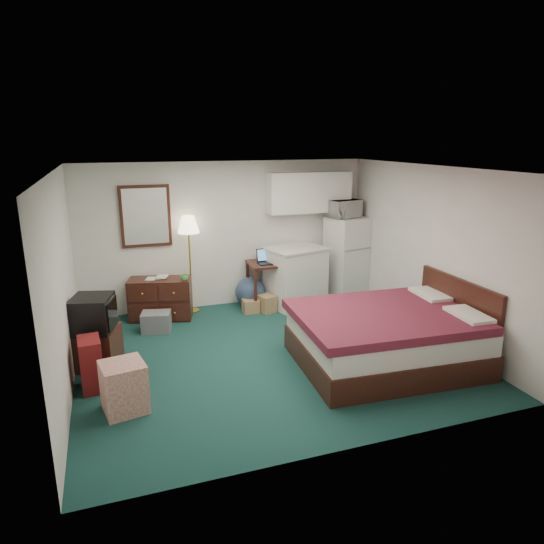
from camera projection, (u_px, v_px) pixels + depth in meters
name	position (u px, v px, depth m)	size (l,w,h in m)	color
floor	(269.00, 354.00, 6.67)	(5.00, 4.50, 0.01)	#0C2C28
ceiling	(268.00, 169.00, 6.00)	(5.00, 4.50, 0.01)	silver
walls	(269.00, 266.00, 6.33)	(5.01, 4.51, 2.50)	silver
mirror	(145.00, 216.00, 7.82)	(0.80, 0.06, 1.00)	white
upper_cabinets	(309.00, 192.00, 8.49)	(1.50, 0.35, 0.70)	white
headboard	(457.00, 314.00, 6.60)	(0.06, 1.56, 1.00)	black
dresser	(161.00, 299.00, 7.90)	(0.99, 0.45, 0.67)	black
floor_lamp	(190.00, 265.00, 8.09)	(0.36, 0.36, 1.65)	gold
desk	(267.00, 285.00, 8.45)	(0.63, 0.63, 0.80)	black
exercise_ball	(250.00, 292.00, 8.48)	(0.53, 0.53, 0.53)	navy
kitchen_counter	(295.00, 277.00, 8.50)	(0.92, 0.70, 1.01)	white
fridge	(346.00, 258.00, 8.85)	(0.62, 0.62, 1.50)	silver
bed	(386.00, 338.00, 6.30)	(2.23, 1.74, 0.71)	#450F1B
tv_stand	(98.00, 347.00, 6.27)	(0.50, 0.55, 0.50)	black
suitcase	(91.00, 364.00, 5.66)	(0.24, 0.39, 0.63)	maroon
retail_box	(124.00, 387.00, 5.23)	(0.44, 0.44, 0.55)	silver
file_bin	(156.00, 322.00, 7.42)	(0.43, 0.32, 0.30)	slate
cardboard_box_a	(251.00, 306.00, 8.23)	(0.26, 0.22, 0.22)	#92714E
cardboard_box_b	(267.00, 304.00, 8.26)	(0.24, 0.29, 0.29)	#92714E
laptop	(268.00, 257.00, 8.25)	(0.34, 0.28, 0.23)	black
crt_tv	(93.00, 314.00, 6.11)	(0.49, 0.53, 0.45)	black
microwave	(343.00, 207.00, 8.58)	(0.57, 0.32, 0.39)	silver
book_a	(146.00, 273.00, 7.76)	(0.15, 0.02, 0.21)	#92714E
book_b	(156.00, 270.00, 7.85)	(0.18, 0.02, 0.25)	#92714E
mug	(184.00, 277.00, 7.70)	(0.12, 0.10, 0.12)	#4F9A47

